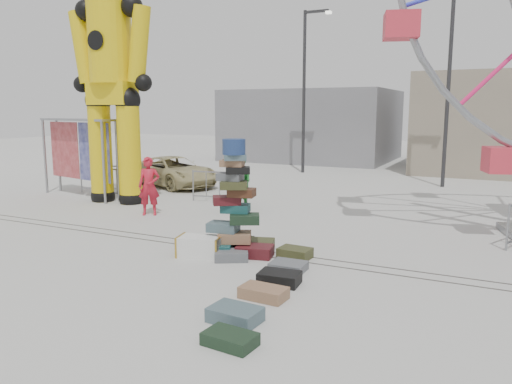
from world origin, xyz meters
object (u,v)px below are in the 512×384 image
at_px(pedestrian_red, 149,186).
at_px(pedestrian_green, 240,183).
at_px(lamp_post_left, 306,84).
at_px(barricade_dummy_b, 117,183).
at_px(barricade_dummy_a, 105,179).
at_px(lamp_post_right, 451,77).
at_px(banner_scaffold, 78,138).
at_px(steamer_trunk, 200,247).
at_px(crash_test_dummy, 111,76).
at_px(barricade_dummy_c, 220,187).
at_px(suitcase_tower, 234,222).
at_px(parked_suv, 174,171).
at_px(pedestrian_black, 235,186).

bearing_deg(pedestrian_red, pedestrian_green, 16.40).
bearing_deg(lamp_post_left, barricade_dummy_b, -109.00).
height_order(barricade_dummy_a, pedestrian_red, pedestrian_red).
height_order(lamp_post_right, pedestrian_red, lamp_post_right).
distance_m(banner_scaffold, barricade_dummy_a, 1.94).
height_order(lamp_post_right, steamer_trunk, lamp_post_right).
relative_size(barricade_dummy_b, pedestrian_red, 1.12).
height_order(steamer_trunk, barricade_dummy_a, barricade_dummy_a).
height_order(banner_scaffold, pedestrian_red, banner_scaffold).
relative_size(steamer_trunk, pedestrian_green, 0.55).
height_order(lamp_post_left, crash_test_dummy, lamp_post_left).
xyz_separation_m(crash_test_dummy, barricade_dummy_c, (3.22, 1.58, -3.75)).
relative_size(lamp_post_left, banner_scaffold, 1.99).
xyz_separation_m(suitcase_tower, pedestrian_green, (-2.27, 4.57, 0.15)).
bearing_deg(pedestrian_red, barricade_dummy_c, 44.66).
relative_size(lamp_post_left, parked_suv, 1.79).
relative_size(suitcase_tower, crash_test_dummy, 0.31).
height_order(barricade_dummy_a, pedestrian_black, pedestrian_black).
height_order(suitcase_tower, pedestrian_black, suitcase_tower).
bearing_deg(pedestrian_black, banner_scaffold, 40.67).
distance_m(crash_test_dummy, banner_scaffold, 2.88).
relative_size(banner_scaffold, barricade_dummy_a, 2.01).
bearing_deg(pedestrian_green, barricade_dummy_b, -151.11).
relative_size(lamp_post_left, barricade_dummy_a, 4.00).
bearing_deg(barricade_dummy_c, banner_scaffold, -174.58).
relative_size(crash_test_dummy, barricade_dummy_b, 4.08).
height_order(banner_scaffold, barricade_dummy_b, banner_scaffold).
distance_m(lamp_post_left, suitcase_tower, 15.41).
bearing_deg(crash_test_dummy, banner_scaffold, 169.10).
bearing_deg(barricade_dummy_b, barricade_dummy_c, 12.06).
bearing_deg(barricade_dummy_c, pedestrian_green, -40.75).
distance_m(barricade_dummy_b, barricade_dummy_c, 3.89).
bearing_deg(pedestrian_green, pedestrian_black, -49.47).
distance_m(barricade_dummy_b, pedestrian_green, 5.00).
distance_m(barricade_dummy_b, pedestrian_red, 3.49).
bearing_deg(steamer_trunk, banner_scaffold, 137.86).
xyz_separation_m(barricade_dummy_c, parked_suv, (-3.63, 2.38, 0.07)).
distance_m(steamer_trunk, barricade_dummy_c, 6.55).
distance_m(pedestrian_black, parked_suv, 6.27).
relative_size(suitcase_tower, barricade_dummy_b, 1.28).
height_order(steamer_trunk, barricade_dummy_b, barricade_dummy_b).
xyz_separation_m(barricade_dummy_b, parked_suv, (0.14, 3.34, 0.07)).
bearing_deg(pedestrian_black, crash_test_dummy, 43.46).
bearing_deg(barricade_dummy_b, crash_test_dummy, -50.88).
height_order(banner_scaffold, steamer_trunk, banner_scaffold).
xyz_separation_m(steamer_trunk, parked_suv, (-6.54, 8.24, 0.40)).
bearing_deg(lamp_post_left, crash_test_dummy, -105.30).
height_order(banner_scaffold, barricade_dummy_c, banner_scaffold).
xyz_separation_m(lamp_post_left, parked_suv, (-3.33, -6.76, -3.86)).
xyz_separation_m(lamp_post_right, lamp_post_left, (-7.00, 2.00, 0.00)).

